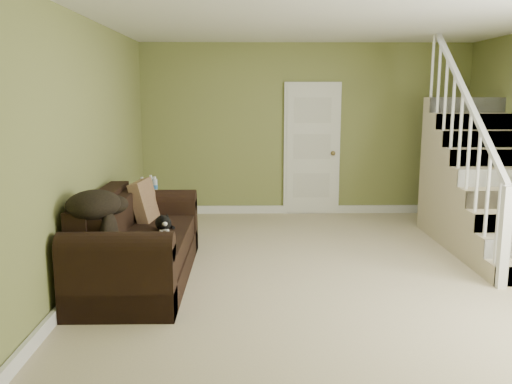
{
  "coord_description": "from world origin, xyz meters",
  "views": [
    {
      "loc": [
        -0.9,
        -5.56,
        1.86
      ],
      "look_at": [
        -0.8,
        0.34,
        0.77
      ],
      "focal_mm": 38.0,
      "sensor_mm": 36.0,
      "label": 1
    }
  ],
  "objects_px": {
    "sofa": "(136,247)",
    "banana": "(159,239)",
    "side_table": "(151,217)",
    "cat": "(163,223)"
  },
  "relations": [
    {
      "from": "sofa",
      "to": "banana",
      "type": "xyz_separation_m",
      "value": [
        0.29,
        -0.31,
        0.17
      ]
    },
    {
      "from": "side_table",
      "to": "sofa",
      "type": "bearing_deg",
      "value": -86.06
    },
    {
      "from": "sofa",
      "to": "side_table",
      "type": "relative_size",
      "value": 2.63
    },
    {
      "from": "sofa",
      "to": "banana",
      "type": "relative_size",
      "value": 10.92
    },
    {
      "from": "cat",
      "to": "banana",
      "type": "relative_size",
      "value": 2.13
    },
    {
      "from": "side_table",
      "to": "banana",
      "type": "xyz_separation_m",
      "value": [
        0.39,
        -1.73,
        0.19
      ]
    },
    {
      "from": "side_table",
      "to": "banana",
      "type": "height_order",
      "value": "side_table"
    },
    {
      "from": "side_table",
      "to": "banana",
      "type": "relative_size",
      "value": 4.15
    },
    {
      "from": "sofa",
      "to": "banana",
      "type": "distance_m",
      "value": 0.45
    },
    {
      "from": "cat",
      "to": "banana",
      "type": "xyz_separation_m",
      "value": [
        0.03,
        -0.43,
        -0.05
      ]
    }
  ]
}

